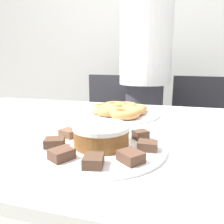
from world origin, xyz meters
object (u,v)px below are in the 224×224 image
(plate_cake, at_px, (101,147))
(plate_donuts, at_px, (118,113))
(office_chair_left, at_px, (103,131))
(office_chair_right, at_px, (192,139))
(person_standing, at_px, (145,76))
(frosted_cake, at_px, (101,135))

(plate_cake, height_order, plate_donuts, same)
(office_chair_left, bearing_deg, office_chair_right, 6.95)
(plate_cake, relative_size, plate_donuts, 0.95)
(person_standing, bearing_deg, office_chair_left, 167.65)
(plate_donuts, bearing_deg, person_standing, 85.79)
(person_standing, height_order, frosted_cake, person_standing)
(office_chair_left, distance_m, frosted_cake, 1.23)
(person_standing, xyz_separation_m, plate_cake, (0.01, -1.04, -0.15))
(office_chair_right, xyz_separation_m, plate_donuts, (-0.41, -0.69, 0.32))
(plate_cake, distance_m, plate_donuts, 0.44)
(person_standing, xyz_separation_m, office_chair_left, (-0.35, 0.08, -0.47))
(office_chair_right, bearing_deg, plate_cake, -95.14)
(person_standing, relative_size, frosted_cake, 10.48)
(office_chair_right, relative_size, plate_cake, 2.36)
(person_standing, xyz_separation_m, plate_donuts, (-0.04, -0.61, -0.15))
(office_chair_left, height_order, plate_donuts, office_chair_left)
(office_chair_right, distance_m, plate_donuts, 0.86)
(office_chair_left, height_order, plate_cake, office_chair_left)
(office_chair_right, distance_m, frosted_cake, 1.23)
(person_standing, distance_m, plate_cake, 1.05)
(person_standing, distance_m, plate_donuts, 0.63)
(plate_donuts, relative_size, frosted_cake, 2.45)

